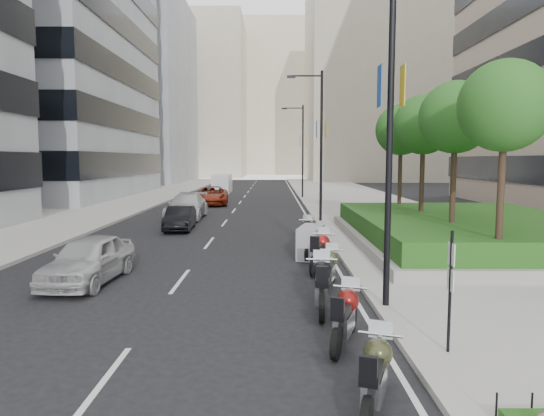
{
  "coord_description": "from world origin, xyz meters",
  "views": [
    {
      "loc": [
        1.44,
        -10.99,
        3.83
      ],
      "look_at": [
        1.4,
        7.17,
        2.0
      ],
      "focal_mm": 32.0,
      "sensor_mm": 36.0,
      "label": 1
    }
  ],
  "objects_px": {
    "motorcycle_2": "(322,285)",
    "motorcycle_6": "(307,233)",
    "car_a": "(89,259)",
    "lamp_post_0": "(384,108)",
    "lamp_post_1": "(319,138)",
    "car_d": "(212,196)",
    "delivery_van": "(222,184)",
    "motorcycle_3": "(329,269)",
    "lamp_post_2": "(301,146)",
    "motorcycle_5": "(311,242)",
    "motorcycle_1": "(345,316)",
    "motorcycle_4": "(320,252)",
    "motorcycle_0": "(375,375)",
    "car_b": "(180,218)",
    "car_c": "(187,206)",
    "parking_sign": "(450,285)"
  },
  "relations": [
    {
      "from": "lamp_post_0",
      "to": "motorcycle_4",
      "type": "height_order",
      "value": "lamp_post_0"
    },
    {
      "from": "motorcycle_0",
      "to": "motorcycle_1",
      "type": "relative_size",
      "value": 0.95
    },
    {
      "from": "motorcycle_3",
      "to": "lamp_post_2",
      "type": "bearing_deg",
      "value": 13.16
    },
    {
      "from": "lamp_post_1",
      "to": "motorcycle_2",
      "type": "height_order",
      "value": "lamp_post_1"
    },
    {
      "from": "motorcycle_0",
      "to": "motorcycle_6",
      "type": "distance_m",
      "value": 13.76
    },
    {
      "from": "lamp_post_2",
      "to": "motorcycle_3",
      "type": "distance_m",
      "value": 33.09
    },
    {
      "from": "motorcycle_3",
      "to": "car_d",
      "type": "relative_size",
      "value": 0.38
    },
    {
      "from": "lamp_post_1",
      "to": "lamp_post_2",
      "type": "height_order",
      "value": "same"
    },
    {
      "from": "motorcycle_1",
      "to": "motorcycle_6",
      "type": "xyz_separation_m",
      "value": [
        -0.0,
        11.09,
        0.03
      ]
    },
    {
      "from": "motorcycle_2",
      "to": "delivery_van",
      "type": "distance_m",
      "value": 43.78
    },
    {
      "from": "motorcycle_6",
      "to": "delivery_van",
      "type": "distance_m",
      "value": 35.15
    },
    {
      "from": "car_b",
      "to": "motorcycle_2",
      "type": "bearing_deg",
      "value": -68.9
    },
    {
      "from": "motorcycle_5",
      "to": "delivery_van",
      "type": "distance_m",
      "value": 37.32
    },
    {
      "from": "lamp_post_2",
      "to": "motorcycle_0",
      "type": "bearing_deg",
      "value": -91.65
    },
    {
      "from": "motorcycle_4",
      "to": "car_d",
      "type": "distance_m",
      "value": 25.19
    },
    {
      "from": "delivery_van",
      "to": "motorcycle_3",
      "type": "bearing_deg",
      "value": -79.26
    },
    {
      "from": "motorcycle_0",
      "to": "motorcycle_2",
      "type": "bearing_deg",
      "value": 23.69
    },
    {
      "from": "motorcycle_1",
      "to": "motorcycle_3",
      "type": "height_order",
      "value": "motorcycle_1"
    },
    {
      "from": "lamp_post_0",
      "to": "motorcycle_3",
      "type": "distance_m",
      "value": 5.12
    },
    {
      "from": "motorcycle_3",
      "to": "car_a",
      "type": "xyz_separation_m",
      "value": [
        -7.42,
        0.58,
        0.16
      ]
    },
    {
      "from": "motorcycle_2",
      "to": "motorcycle_6",
      "type": "height_order",
      "value": "motorcycle_2"
    },
    {
      "from": "parking_sign",
      "to": "lamp_post_2",
      "type": "bearing_deg",
      "value": 90.99
    },
    {
      "from": "motorcycle_2",
      "to": "delivery_van",
      "type": "xyz_separation_m",
      "value": [
        -7.07,
        43.21,
        0.32
      ]
    },
    {
      "from": "motorcycle_0",
      "to": "lamp_post_2",
      "type": "bearing_deg",
      "value": 18.27
    },
    {
      "from": "motorcycle_3",
      "to": "delivery_van",
      "type": "distance_m",
      "value": 41.68
    },
    {
      "from": "lamp_post_0",
      "to": "car_c",
      "type": "xyz_separation_m",
      "value": [
        -8.28,
        19.12,
        -4.26
      ]
    },
    {
      "from": "lamp_post_2",
      "to": "parking_sign",
      "type": "height_order",
      "value": "lamp_post_2"
    },
    {
      "from": "motorcycle_4",
      "to": "car_b",
      "type": "distance_m",
      "value": 11.69
    },
    {
      "from": "lamp_post_1",
      "to": "motorcycle_0",
      "type": "xyz_separation_m",
      "value": [
        -1.15,
        -21.91,
        -4.5
      ]
    },
    {
      "from": "lamp_post_1",
      "to": "motorcycle_0",
      "type": "bearing_deg",
      "value": -93.0
    },
    {
      "from": "motorcycle_1",
      "to": "motorcycle_4",
      "type": "relative_size",
      "value": 0.9
    },
    {
      "from": "motorcycle_3",
      "to": "delivery_van",
      "type": "relative_size",
      "value": 0.42
    },
    {
      "from": "car_a",
      "to": "delivery_van",
      "type": "distance_m",
      "value": 40.41
    },
    {
      "from": "lamp_post_2",
      "to": "delivery_van",
      "type": "xyz_separation_m",
      "value": [
        -8.54,
        8.23,
        -4.09
      ]
    },
    {
      "from": "car_a",
      "to": "car_b",
      "type": "height_order",
      "value": "car_a"
    },
    {
      "from": "motorcycle_1",
      "to": "car_c",
      "type": "bearing_deg",
      "value": 38.26
    },
    {
      "from": "lamp_post_1",
      "to": "car_c",
      "type": "xyz_separation_m",
      "value": [
        -8.28,
        2.12,
        -4.26
      ]
    },
    {
      "from": "motorcycle_2",
      "to": "motorcycle_5",
      "type": "distance_m",
      "value": 6.62
    },
    {
      "from": "lamp_post_0",
      "to": "parking_sign",
      "type": "relative_size",
      "value": 3.6
    },
    {
      "from": "car_a",
      "to": "car_d",
      "type": "height_order",
      "value": "car_d"
    },
    {
      "from": "parking_sign",
      "to": "car_c",
      "type": "bearing_deg",
      "value": 112.01
    },
    {
      "from": "motorcycle_3",
      "to": "delivery_van",
      "type": "bearing_deg",
      "value": 25.34
    },
    {
      "from": "car_b",
      "to": "car_a",
      "type": "bearing_deg",
      "value": -96.52
    },
    {
      "from": "motorcycle_6",
      "to": "car_a",
      "type": "xyz_separation_m",
      "value": [
        -7.23,
        -6.03,
        0.11
      ]
    },
    {
      "from": "motorcycle_5",
      "to": "car_b",
      "type": "bearing_deg",
      "value": 54.76
    },
    {
      "from": "lamp_post_0",
      "to": "car_b",
      "type": "xyz_separation_m",
      "value": [
        -7.75,
        14.05,
        -4.42
      ]
    },
    {
      "from": "motorcycle_3",
      "to": "car_d",
      "type": "distance_m",
      "value": 27.35
    },
    {
      "from": "lamp_post_0",
      "to": "lamp_post_1",
      "type": "relative_size",
      "value": 1.0
    },
    {
      "from": "motorcycle_2",
      "to": "delivery_van",
      "type": "height_order",
      "value": "delivery_van"
    },
    {
      "from": "motorcycle_1",
      "to": "motorcycle_5",
      "type": "height_order",
      "value": "motorcycle_5"
    }
  ]
}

